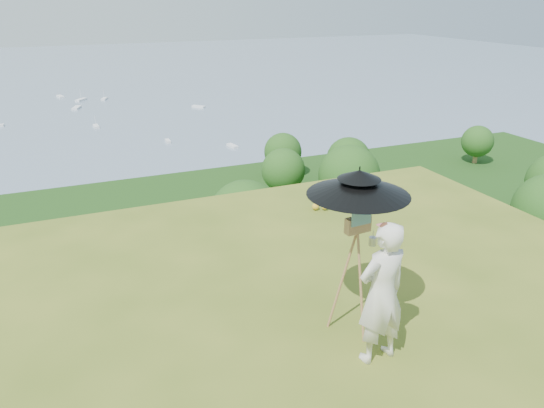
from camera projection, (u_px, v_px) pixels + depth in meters
name	position (u px, v px, depth m)	size (l,w,h in m)	color
shoreline_tier	(82.00, 271.00, 81.90)	(170.00, 28.00, 8.00)	gray
bay_water	(48.00, 91.00, 222.22)	(700.00, 700.00, 0.00)	slate
slope_trees	(90.00, 264.00, 39.95)	(110.00, 50.00, 6.00)	#254E17
harbor_town	(76.00, 233.00, 79.50)	(110.00, 22.00, 5.00)	silver
moored_boats	(9.00, 136.00, 150.00)	(140.00, 140.00, 0.70)	white
painter	(382.00, 293.00, 5.85)	(0.63, 0.41, 1.72)	white
field_easel	(355.00, 270.00, 6.40)	(0.63, 0.63, 1.66)	#8E5F3B
sun_umbrella	(358.00, 198.00, 6.08)	(1.19, 1.19, 0.77)	black
painter_cap	(388.00, 226.00, 5.55)	(0.18, 0.21, 0.10)	#DE7A83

